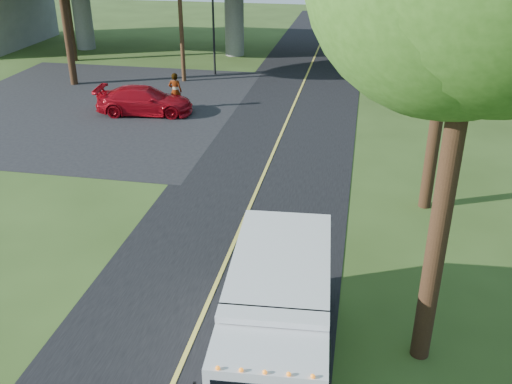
% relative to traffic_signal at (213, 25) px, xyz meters
% --- Properties ---
extents(ground, '(120.00, 120.00, 0.00)m').
position_rel_traffic_signal_xyz_m(ground, '(6.00, -26.00, -3.20)').
color(ground, '#2E4418').
rests_on(ground, ground).
extents(road, '(7.00, 90.00, 0.02)m').
position_rel_traffic_signal_xyz_m(road, '(6.00, -16.00, -3.19)').
color(road, black).
rests_on(road, ground).
extents(parking_lot, '(16.00, 18.00, 0.01)m').
position_rel_traffic_signal_xyz_m(parking_lot, '(-5.00, -8.00, -3.19)').
color(parking_lot, black).
rests_on(parking_lot, ground).
extents(lane_line, '(0.12, 90.00, 0.01)m').
position_rel_traffic_signal_xyz_m(lane_line, '(6.00, -16.00, -3.17)').
color(lane_line, gold).
rests_on(lane_line, road).
extents(traffic_signal, '(0.18, 0.22, 5.20)m').
position_rel_traffic_signal_xyz_m(traffic_signal, '(0.00, 0.00, 0.00)').
color(traffic_signal, black).
rests_on(traffic_signal, ground).
extents(utility_pole, '(1.60, 0.26, 9.00)m').
position_rel_traffic_signal_xyz_m(utility_pole, '(-1.50, -2.00, 1.40)').
color(utility_pole, '#472D19').
rests_on(utility_pole, ground).
extents(step_van, '(2.64, 6.23, 2.56)m').
position_rel_traffic_signal_xyz_m(step_van, '(8.20, -25.96, -1.81)').
color(step_van, silver).
rests_on(step_van, ground).
extents(red_sedan, '(5.22, 2.63, 1.45)m').
position_rel_traffic_signal_xyz_m(red_sedan, '(-1.53, -8.74, -2.47)').
color(red_sedan, maroon).
rests_on(red_sedan, ground).
extents(pedestrian, '(0.73, 0.48, 1.98)m').
position_rel_traffic_signal_xyz_m(pedestrian, '(-0.20, -7.63, -2.21)').
color(pedestrian, gray).
rests_on(pedestrian, ground).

